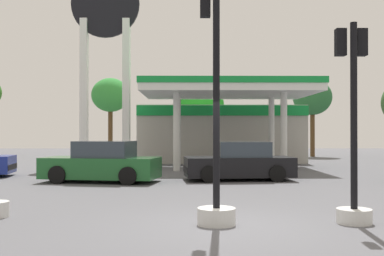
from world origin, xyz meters
The scene contains 10 objects.
ground_plane centered at (0.00, 0.00, 0.00)m, with size 90.00×90.00×0.00m, color #56565B.
gas_station centered at (1.28, 20.58, 2.08)m, with size 10.17×12.60×4.45m.
station_pole_sign centered at (-5.45, 17.28, 7.75)m, with size 3.86×0.56×12.25m.
car_0 centered at (1.23, 8.99, 0.68)m, with size 4.34×2.22×1.50m.
car_3 centered at (-4.04, 8.35, 0.70)m, with size 4.56×2.55×1.55m.
traffic_signal_1 centered at (-0.24, 0.03, 1.29)m, with size 0.78×0.78×4.93m.
traffic_signal_2 centered at (2.63, 0.19, 1.50)m, with size 0.72×0.72×4.16m.
tree_1 centered at (-6.53, 25.79, 4.58)m, with size 2.81×2.81×5.90m.
tree_2 centered at (0.11, 26.89, 3.95)m, with size 3.82×3.82×5.72m.
tree_3 centered at (8.81, 26.80, 4.52)m, with size 2.96×2.96×5.93m.
Camera 1 is at (-0.81, -9.66, 1.89)m, focal length 44.60 mm.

